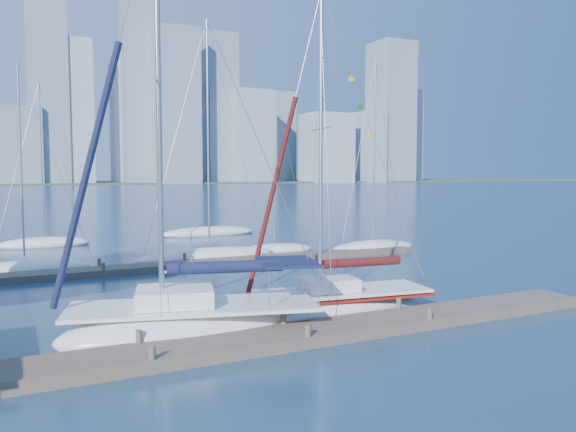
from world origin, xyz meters
name	(u,v)px	position (x,y,z in m)	size (l,w,h in m)	color
ground	(295,341)	(0.00, 0.00, 0.00)	(700.00, 700.00, 0.00)	#182F4D
near_dock	(295,336)	(0.00, 0.00, 0.20)	(26.00, 2.00, 0.40)	#4C4037
far_dock	(204,264)	(2.00, 16.00, 0.18)	(30.00, 1.80, 0.36)	#4C4037
far_shore	(27,184)	(0.00, 320.00, 0.00)	(800.00, 100.00, 1.50)	#38472D
sailboat_navy	(194,303)	(-2.83, 2.22, 1.15)	(9.71, 5.33, 15.38)	silver
sailboat_maroon	(340,286)	(3.48, 2.75, 1.09)	(8.09, 3.60, 13.26)	silver
bg_boat_0	(25,269)	(-7.84, 18.43, 0.24)	(7.29, 2.91, 12.11)	silver
bg_boat_2	(209,256)	(3.04, 18.19, 0.30)	(9.62, 5.08, 15.78)	silver
bg_boat_3	(275,250)	(8.23, 19.25, 0.25)	(6.07, 2.92, 11.77)	silver
bg_boat_5	(373,247)	(15.20, 17.15, 0.29)	(7.29, 4.21, 13.95)	silver
bg_boat_6	(44,243)	(-6.22, 30.42, 0.27)	(7.11, 4.56, 12.84)	silver
bg_boat_7	(209,232)	(7.73, 32.45, 0.26)	(9.10, 4.44, 12.53)	silver
skyline	(76,116)	(22.86, 290.28, 34.74)	(502.84, 51.31, 106.00)	#7D91A1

